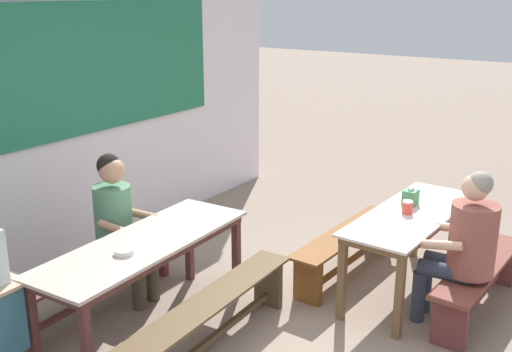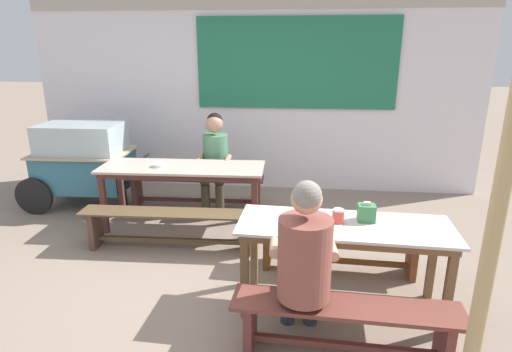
{
  "view_description": "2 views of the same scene",
  "coord_description": "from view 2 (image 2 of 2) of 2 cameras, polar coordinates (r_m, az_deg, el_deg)",
  "views": [
    {
      "loc": [
        -3.75,
        -2.06,
        2.58
      ],
      "look_at": [
        0.51,
        0.83,
        1.01
      ],
      "focal_mm": 43.28,
      "sensor_mm": 36.0,
      "label": 1
    },
    {
      "loc": [
        0.74,
        -3.49,
        2.1
      ],
      "look_at": [
        0.32,
        0.16,
        0.94
      ],
      "focal_mm": 29.54,
      "sensor_mm": 36.0,
      "label": 2
    }
  ],
  "objects": [
    {
      "name": "bench_far_back",
      "position": [
        5.65,
        -8.28,
        -1.47
      ],
      "size": [
        1.84,
        0.38,
        0.43
      ],
      "color": "brown",
      "rests_on": "ground_plane"
    },
    {
      "name": "ground_plane",
      "position": [
        4.14,
        -4.76,
        -13.12
      ],
      "size": [
        40.0,
        40.0,
        0.0
      ],
      "primitive_type": "plane",
      "color": "gray"
    },
    {
      "name": "person_near_front",
      "position": [
        2.91,
        6.5,
        -10.93
      ],
      "size": [
        0.49,
        0.59,
        1.29
      ],
      "color": "#31394B",
      "rests_on": "ground_plane"
    },
    {
      "name": "person_center_facing",
      "position": [
        5.41,
        -5.59,
        2.63
      ],
      "size": [
        0.44,
        0.54,
        1.28
      ],
      "color": "#443F2C",
      "rests_on": "ground_plane"
    },
    {
      "name": "bench_far_front",
      "position": [
        4.56,
        -11.52,
        -6.47
      ],
      "size": [
        1.9,
        0.36,
        0.43
      ],
      "color": "brown",
      "rests_on": "ground_plane"
    },
    {
      "name": "bench_near_front",
      "position": [
        3.09,
        11.93,
        -18.71
      ],
      "size": [
        1.56,
        0.37,
        0.43
      ],
      "color": "brown",
      "rests_on": "ground_plane"
    },
    {
      "name": "wooden_support_post",
      "position": [
        2.6,
        29.26,
        -8.28
      ],
      "size": [
        0.09,
        0.09,
        2.14
      ],
      "primitive_type": "cylinder",
      "color": "tan",
      "rests_on": "ground_plane"
    },
    {
      "name": "dining_table_near",
      "position": [
        3.43,
        11.84,
        -7.64
      ],
      "size": [
        1.7,
        0.67,
        0.75
      ],
      "color": "silver",
      "rests_on": "ground_plane"
    },
    {
      "name": "bench_near_back",
      "position": [
        4.14,
        11.12,
        -8.93
      ],
      "size": [
        1.61,
        0.36,
        0.43
      ],
      "color": "brown",
      "rests_on": "ground_plane"
    },
    {
      "name": "food_cart",
      "position": [
        6.07,
        -22.35,
        2.2
      ],
      "size": [
        1.56,
        0.9,
        1.11
      ],
      "color": "teal",
      "rests_on": "ground_plane"
    },
    {
      "name": "soup_bowl",
      "position": [
        4.98,
        -13.02,
        1.46
      ],
      "size": [
        0.14,
        0.14,
        0.04
      ],
      "primitive_type": "cylinder",
      "color": "silver",
      "rests_on": "dining_table_far"
    },
    {
      "name": "backdrop_wall",
      "position": [
        6.26,
        0.0,
        11.51
      ],
      "size": [
        6.5,
        0.23,
        2.76
      ],
      "color": "white",
      "rests_on": "ground_plane"
    },
    {
      "name": "tissue_box",
      "position": [
        3.47,
        14.72,
        -4.83
      ],
      "size": [
        0.13,
        0.11,
        0.16
      ],
      "color": "#3E854D",
      "rests_on": "dining_table_near"
    },
    {
      "name": "dining_table_far",
      "position": [
        4.97,
        -9.95,
        0.49
      ],
      "size": [
        1.92,
        0.71,
        0.75
      ],
      "color": "#C2AD9E",
      "rests_on": "ground_plane"
    },
    {
      "name": "condiment_jar",
      "position": [
        3.39,
        11.07,
        -5.33
      ],
      "size": [
        0.09,
        0.09,
        0.11
      ],
      "color": "#D7443A",
      "rests_on": "dining_table_near"
    }
  ]
}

